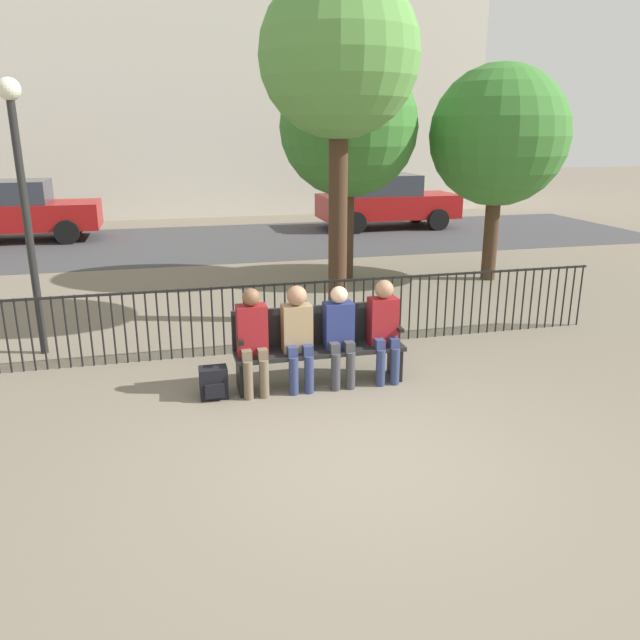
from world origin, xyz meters
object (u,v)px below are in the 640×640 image
tree_2 (349,127)px  parked_car_1 (14,210)px  backpack (214,383)px  lamp_post (21,177)px  seated_person_2 (339,331)px  seated_person_1 (298,331)px  tree_1 (339,59)px  seated_person_0 (253,336)px  parked_car_0 (385,200)px  park_bench (318,342)px  seated_person_3 (384,325)px  tree_0 (499,136)px

tree_2 → parked_car_1: (-7.42, 6.56, -2.12)m
backpack → lamp_post: lamp_post is taller
seated_person_2 → parked_car_1: (-5.77, 11.76, 0.18)m
seated_person_1 → seated_person_2: 0.50m
tree_1 → tree_2: size_ratio=1.18×
seated_person_1 → tree_2: 6.06m
seated_person_0 → lamp_post: bearing=141.9°
seated_person_1 → tree_2: (2.15, 5.20, 2.26)m
lamp_post → seated_person_1: bearing=-33.1°
seated_person_1 → parked_car_0: 12.68m
lamp_post → parked_car_1: 10.09m
seated_person_2 → parked_car_1: 13.10m
tree_2 → parked_car_0: (3.10, 6.35, -2.12)m
park_bench → seated_person_1: size_ratio=1.64×
backpack → tree_1: 4.96m
seated_person_3 → seated_person_2: bearing=-179.8°
backpack → seated_person_0: bearing=5.2°
seated_person_0 → seated_person_2: (1.02, -0.00, -0.02)m
parked_car_0 → seated_person_1: bearing=-114.4°
park_bench → tree_0: bearing=43.3°
lamp_post → parked_car_0: 12.75m
seated_person_3 → backpack: 2.10m
seated_person_1 → seated_person_3: 1.05m
seated_person_0 → tree_2: tree_2 is taller
seated_person_0 → parked_car_0: parked_car_0 is taller
seated_person_1 → lamp_post: 4.05m
tree_0 → parked_car_1: tree_0 is taller
backpack → tree_2: size_ratio=0.08×
tree_0 → seated_person_3: bearing=-130.7°
tree_0 → backpack: bearing=-142.4°
parked_car_1 → tree_1: bearing=-55.3°
seated_person_0 → tree_0: 7.39m
seated_person_0 → tree_0: tree_0 is taller
park_bench → parked_car_1: parked_car_1 is taller
seated_person_0 → tree_2: size_ratio=0.29×
seated_person_3 → tree_1: 4.03m
seated_person_3 → tree_2: 5.78m
seated_person_0 → tree_1: tree_1 is taller
seated_person_1 → seated_person_2: bearing=-0.3°
tree_1 → parked_car_1: size_ratio=1.21×
seated_person_3 → backpack: (-2.03, -0.04, -0.52)m
park_bench → backpack: 1.31m
seated_person_3 → tree_2: (1.10, 5.20, 2.26)m
seated_person_1 → parked_car_1: parked_car_1 is taller
seated_person_3 → seated_person_0: bearing=-180.0°
seated_person_2 → tree_0: (4.44, 4.52, 2.12)m
backpack → parked_car_1: size_ratio=0.09×
seated_person_2 → tree_2: size_ratio=0.28×
seated_person_0 → tree_0: size_ratio=0.30×
tree_1 → lamp_post: bearing=-174.0°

